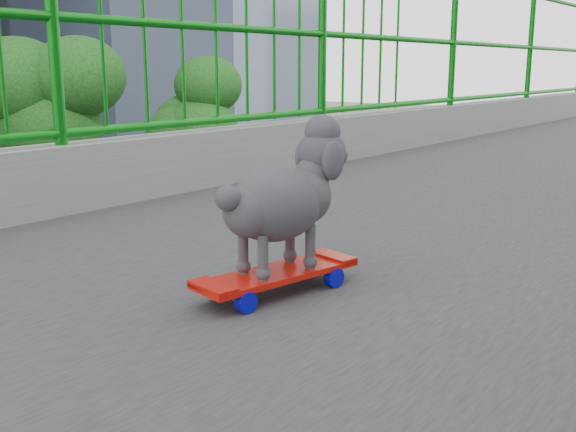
{
  "coord_description": "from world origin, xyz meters",
  "views": [
    {
      "loc": [
        1.24,
        2.27,
        7.64
      ],
      "look_at": [
        0.08,
        3.75,
        7.22
      ],
      "focal_mm": 42.0,
      "sensor_mm": 36.0,
      "label": 1
    }
  ],
  "objects_px": {
    "skateboard": "(277,276)",
    "car_0": "(401,359)",
    "car_1": "(273,339)",
    "poodle": "(284,197)"
  },
  "relations": [
    {
      "from": "skateboard",
      "to": "car_0",
      "type": "bearing_deg",
      "value": 127.41
    },
    {
      "from": "car_0",
      "to": "car_1",
      "type": "xyz_separation_m",
      "value": [
        -3.2,
        -0.99,
        -0.0
      ]
    },
    {
      "from": "car_0",
      "to": "car_1",
      "type": "height_order",
      "value": "car_0"
    },
    {
      "from": "car_1",
      "to": "skateboard",
      "type": "bearing_deg",
      "value": -50.45
    },
    {
      "from": "poodle",
      "to": "car_0",
      "type": "xyz_separation_m",
      "value": [
        -6.08,
        12.2,
        -6.57
      ]
    },
    {
      "from": "car_0",
      "to": "car_1",
      "type": "relative_size",
      "value": 0.97
    },
    {
      "from": "skateboard",
      "to": "car_1",
      "type": "height_order",
      "value": "skateboard"
    },
    {
      "from": "skateboard",
      "to": "car_0",
      "type": "relative_size",
      "value": 0.13
    },
    {
      "from": "skateboard",
      "to": "car_0",
      "type": "height_order",
      "value": "skateboard"
    },
    {
      "from": "car_0",
      "to": "car_1",
      "type": "distance_m",
      "value": 3.35
    }
  ]
}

